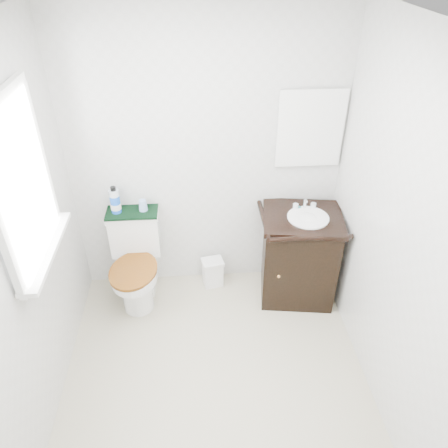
{
  "coord_description": "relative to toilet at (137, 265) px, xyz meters",
  "views": [
    {
      "loc": [
        -0.09,
        -1.97,
        2.74
      ],
      "look_at": [
        0.11,
        0.75,
        0.88
      ],
      "focal_mm": 35.0,
      "sensor_mm": 36.0,
      "label": 1
    }
  ],
  "objects": [
    {
      "name": "towel",
      "position": [
        -0.0,
        0.12,
        0.45
      ],
      "size": [
        0.42,
        0.22,
        0.02
      ],
      "primitive_type": "cube",
      "color": "black",
      "rests_on": "toilet"
    },
    {
      "name": "trash_bin",
      "position": [
        0.65,
        0.1,
        -0.21
      ],
      "size": [
        0.21,
        0.19,
        0.27
      ],
      "color": "white",
      "rests_on": "floor"
    },
    {
      "name": "window",
      "position": [
        -0.45,
        -0.72,
        1.2
      ],
      "size": [
        0.02,
        0.7,
        0.9
      ],
      "primitive_type": "cube",
      "color": "white",
      "rests_on": "wall_left"
    },
    {
      "name": "mirror",
      "position": [
        1.44,
        0.21,
        1.1
      ],
      "size": [
        0.5,
        0.02,
        0.6
      ],
      "primitive_type": "cube",
      "color": "silver",
      "rests_on": "wall_back"
    },
    {
      "name": "mouthwash_bottle",
      "position": [
        -0.12,
        0.12,
        0.57
      ],
      "size": [
        0.08,
        0.08,
        0.23
      ],
      "color": "blue",
      "rests_on": "towel"
    },
    {
      "name": "wall_back",
      "position": [
        0.62,
        0.23,
        0.85
      ],
      "size": [
        2.4,
        0.0,
        2.4
      ],
      "primitive_type": "plane",
      "rotation": [
        1.57,
        0.0,
        0.0
      ],
      "color": "silver",
      "rests_on": "ground"
    },
    {
      "name": "vanity",
      "position": [
        1.39,
        -0.06,
        0.08
      ],
      "size": [
        0.71,
        0.63,
        0.92
      ],
      "color": "black",
      "rests_on": "floor"
    },
    {
      "name": "toilet",
      "position": [
        0.0,
        0.0,
        0.0
      ],
      "size": [
        0.45,
        0.65,
        0.8
      ],
      "color": "white",
      "rests_on": "floor"
    },
    {
      "name": "ceiling",
      "position": [
        0.62,
        -0.97,
        2.05
      ],
      "size": [
        2.4,
        2.4,
        0.0
      ],
      "primitive_type": "plane",
      "rotation": [
        3.14,
        0.0,
        0.0
      ],
      "color": "white",
      "rests_on": "wall_back"
    },
    {
      "name": "wall_left",
      "position": [
        -0.48,
        -0.97,
        0.85
      ],
      "size": [
        0.0,
        2.4,
        2.4
      ],
      "primitive_type": "plane",
      "rotation": [
        1.57,
        0.0,
        1.57
      ],
      "color": "silver",
      "rests_on": "ground"
    },
    {
      "name": "floor",
      "position": [
        0.62,
        -0.97,
        -0.35
      ],
      "size": [
        2.4,
        2.4,
        0.0
      ],
      "primitive_type": "plane",
      "color": "#BBB397",
      "rests_on": "ground"
    },
    {
      "name": "soap_bar",
      "position": [
        1.36,
        0.06,
        0.48
      ],
      "size": [
        0.07,
        0.05,
        0.02
      ],
      "primitive_type": "ellipsoid",
      "color": "#186B74",
      "rests_on": "vanity"
    },
    {
      "name": "wall_right",
      "position": [
        1.72,
        -0.97,
        0.85
      ],
      "size": [
        0.0,
        2.4,
        2.4
      ],
      "primitive_type": "plane",
      "rotation": [
        1.57,
        0.0,
        -1.57
      ],
      "color": "silver",
      "rests_on": "ground"
    },
    {
      "name": "cup",
      "position": [
        0.09,
        0.14,
        0.51
      ],
      "size": [
        0.07,
        0.07,
        0.09
      ],
      "primitive_type": "cone",
      "color": "#80A1D1",
      "rests_on": "towel"
    }
  ]
}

